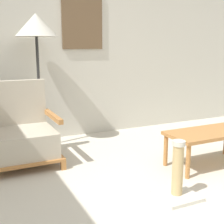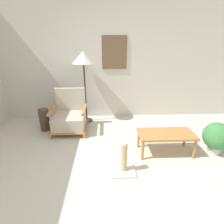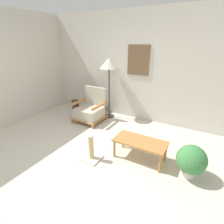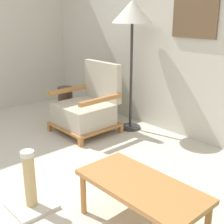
# 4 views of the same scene
# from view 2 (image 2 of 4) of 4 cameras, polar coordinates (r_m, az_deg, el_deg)

# --- Properties ---
(ground_plane) EXTENTS (14.00, 14.00, 0.00)m
(ground_plane) POSITION_cam_2_polar(r_m,az_deg,el_deg) (2.45, 1.45, -23.78)
(ground_plane) COLOR beige
(wall_back) EXTENTS (8.00, 0.09, 2.70)m
(wall_back) POSITION_cam_2_polar(r_m,az_deg,el_deg) (4.21, -0.67, 16.17)
(wall_back) COLOR beige
(wall_back) RESTS_ON ground_plane
(armchair) EXTENTS (0.71, 0.68, 0.86)m
(armchair) POSITION_cam_2_polar(r_m,az_deg,el_deg) (3.76, -13.67, -1.66)
(armchair) COLOR #B2753D
(armchair) RESTS_ON ground_plane
(floor_lamp) EXTENTS (0.49, 0.49, 1.60)m
(floor_lamp) POSITION_cam_2_polar(r_m,az_deg,el_deg) (3.91, -9.30, 16.36)
(floor_lamp) COLOR #2D2D2D
(floor_lamp) RESTS_ON ground_plane
(coffee_table) EXTENTS (0.92, 0.44, 0.37)m
(coffee_table) POSITION_cam_2_polar(r_m,az_deg,el_deg) (3.04, 17.25, -7.37)
(coffee_table) COLOR #B2753D
(coffee_table) RESTS_ON ground_plane
(vase) EXTENTS (0.20, 0.20, 0.47)m
(vase) POSITION_cam_2_polar(r_m,az_deg,el_deg) (3.97, -21.21, -2.35)
(vase) COLOR #473328
(vase) RESTS_ON ground_plane
(potted_plant) EXTENTS (0.46, 0.46, 0.54)m
(potted_plant) POSITION_cam_2_polar(r_m,az_deg,el_deg) (3.40, 31.09, -6.92)
(potted_plant) COLOR beige
(potted_plant) RESTS_ON ground_plane
(scratching_post) EXTENTS (0.33, 0.33, 0.49)m
(scratching_post) POSITION_cam_2_polar(r_m,az_deg,el_deg) (2.61, 3.91, -16.10)
(scratching_post) COLOR beige
(scratching_post) RESTS_ON ground_plane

